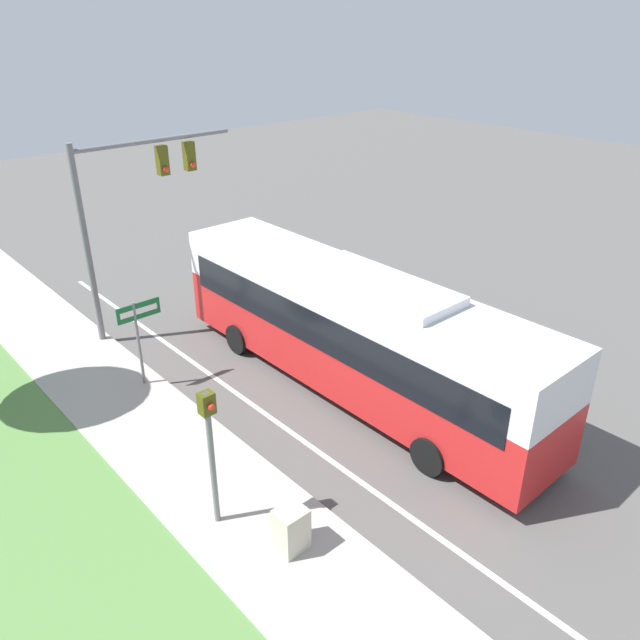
% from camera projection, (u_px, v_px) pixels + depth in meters
% --- Properties ---
extents(ground_plane, '(80.00, 80.00, 0.00)m').
position_uv_depth(ground_plane, '(444.00, 411.00, 16.46)').
color(ground_plane, '#565451').
extents(sidewalk, '(2.80, 80.00, 0.12)m').
position_uv_depth(sidewalk, '(255.00, 525.00, 12.73)').
color(sidewalk, '#ADA89E').
rests_on(sidewalk, ground_plane).
extents(grass_verge, '(3.60, 80.00, 0.10)m').
position_uv_depth(grass_verge, '(106.00, 617.00, 10.83)').
color(grass_verge, '#568442').
rests_on(grass_verge, ground_plane).
extents(lane_divider_near, '(0.14, 30.00, 0.01)m').
position_uv_depth(lane_divider_near, '(346.00, 471.00, 14.31)').
color(lane_divider_near, silver).
rests_on(lane_divider_near, ground_plane).
extents(bus, '(2.60, 12.10, 3.55)m').
position_uv_depth(bus, '(352.00, 326.00, 16.63)').
color(bus, red).
rests_on(bus, ground_plane).
extents(signal_gantry, '(5.31, 0.41, 6.22)m').
position_uv_depth(signal_gantry, '(131.00, 198.00, 18.89)').
color(signal_gantry, slate).
rests_on(signal_gantry, ground_plane).
extents(pedestrian_signal, '(0.28, 0.34, 3.20)m').
position_uv_depth(pedestrian_signal, '(210.00, 439.00, 11.88)').
color(pedestrian_signal, slate).
rests_on(pedestrian_signal, ground_plane).
extents(street_sign, '(1.25, 0.08, 2.60)m').
position_uv_depth(street_sign, '(139.00, 328.00, 16.76)').
color(street_sign, slate).
rests_on(street_sign, ground_plane).
extents(utility_cabinet, '(0.58, 0.52, 0.93)m').
position_uv_depth(utility_cabinet, '(291.00, 529.00, 11.93)').
color(utility_cabinet, '#B7B29E').
rests_on(utility_cabinet, sidewalk).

